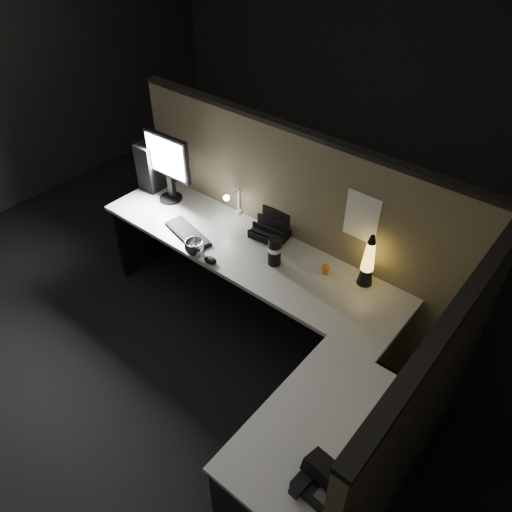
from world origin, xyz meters
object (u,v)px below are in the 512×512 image
Objects in this scene: monitor at (168,162)px; desk_phone at (324,481)px; pc_tower at (160,161)px; lava_lamp at (368,264)px; keyboard at (188,233)px.

monitor is 2.28× the size of desk_phone.
lava_lamp is at bearing -1.25° from pc_tower.
monitor reaches higher than pc_tower.
desk_phone is at bearing -29.88° from monitor.
keyboard is 1.26m from lava_lamp.
lava_lamp is at bearing 1.67° from monitor.
lava_lamp is (1.63, 0.10, -0.17)m from monitor.
monitor is at bearing 156.60° from desk_phone.
desk_phone is (0.51, -1.24, -0.11)m from lava_lamp.
desk_phone is (2.14, -1.13, -0.27)m from monitor.
monitor reaches higher than keyboard.
pc_tower is 1.03× the size of lava_lamp.
pc_tower is 0.29m from monitor.
keyboard is 1.79× the size of desk_phone.
monitor reaches higher than lava_lamp.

